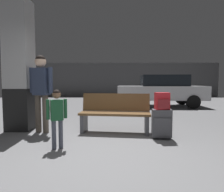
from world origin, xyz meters
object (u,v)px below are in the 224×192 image
object	(u,v)px
structural_pillar	(19,66)
child	(56,113)
backpack_bright	(161,101)
adult	(40,85)
bench	(114,113)
parked_car_near	(160,90)
suitcase	(161,123)

from	to	relation	value
structural_pillar	child	xyz separation A→B (m)	(1.28, -1.36, -0.91)
structural_pillar	backpack_bright	xyz separation A→B (m)	(3.23, -0.79, -0.77)
backpack_bright	adult	distance (m)	2.69
bench	parked_car_near	distance (m)	5.34
bench	backpack_bright	size ratio (longest dim) A/B	4.86
backpack_bright	adult	size ratio (longest dim) A/B	0.19
structural_pillar	suitcase	world-z (taller)	structural_pillar
bench	backpack_bright	xyz separation A→B (m)	(0.94, -0.55, 0.33)
bench	backpack_bright	world-z (taller)	backpack_bright
suitcase	parked_car_near	xyz separation A→B (m)	(1.37, 5.35, 0.48)
backpack_bright	child	bearing A→B (deg)	-163.78
suitcase	adult	bearing A→B (deg)	169.03
backpack_bright	parked_car_near	bearing A→B (deg)	75.69
child	adult	xyz separation A→B (m)	(-0.67, 1.08, 0.46)
bench	parked_car_near	bearing A→B (deg)	64.36
backpack_bright	adult	xyz separation A→B (m)	(-2.62, 0.51, 0.32)
suitcase	structural_pillar	bearing A→B (deg)	166.23
bench	child	xyz separation A→B (m)	(-1.02, -1.12, 0.19)
structural_pillar	child	world-z (taller)	structural_pillar
structural_pillar	backpack_bright	bearing A→B (deg)	-13.78
structural_pillar	adult	xyz separation A→B (m)	(0.61, -0.28, -0.45)
backpack_bright	parked_car_near	world-z (taller)	parked_car_near
suitcase	child	distance (m)	2.06
bench	adult	world-z (taller)	adult
backpack_bright	child	size ratio (longest dim) A/B	0.33
bench	parked_car_near	xyz separation A→B (m)	(2.30, 4.80, 0.36)
backpack_bright	suitcase	bearing A→B (deg)	155.29
adult	parked_car_near	size ratio (longest dim) A/B	0.42
structural_pillar	bench	distance (m)	2.56
bench	parked_car_near	size ratio (longest dim) A/B	0.39
bench	adult	bearing A→B (deg)	-178.49
structural_pillar	parked_car_near	xyz separation A→B (m)	(4.60, 4.56, -0.74)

